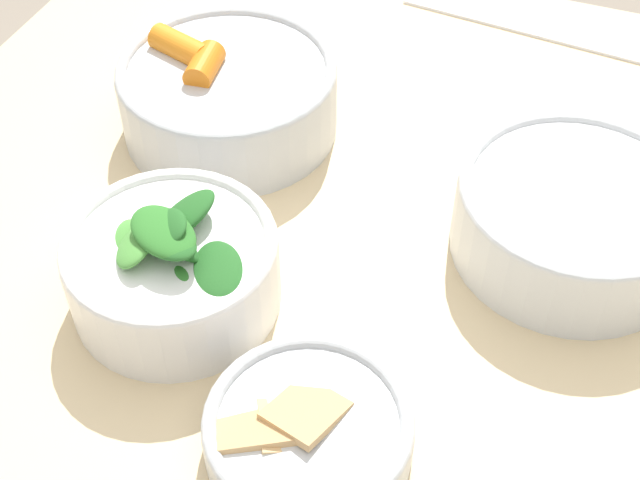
{
  "coord_description": "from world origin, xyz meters",
  "views": [
    {
      "loc": [
        0.07,
        -0.44,
        1.29
      ],
      "look_at": [
        -0.09,
        -0.01,
        0.81
      ],
      "focal_mm": 50.0,
      "sensor_mm": 36.0,
      "label": 1
    }
  ],
  "objects_px": {
    "bowl_greens": "(174,265)",
    "bowl_carrots": "(228,95)",
    "bowl_beans_hotdog": "(573,220)",
    "bowl_cookies": "(307,431)",
    "ruler": "(530,27)"
  },
  "relations": [
    {
      "from": "bowl_carrots",
      "to": "ruler",
      "type": "distance_m",
      "value": 0.34
    },
    {
      "from": "bowl_greens",
      "to": "bowl_carrots",
      "type": "bearing_deg",
      "value": 103.88
    },
    {
      "from": "ruler",
      "to": "bowl_beans_hotdog",
      "type": "bearing_deg",
      "value": -73.34
    },
    {
      "from": "bowl_beans_hotdog",
      "to": "bowl_cookies",
      "type": "bearing_deg",
      "value": -117.82
    },
    {
      "from": "bowl_greens",
      "to": "bowl_cookies",
      "type": "xyz_separation_m",
      "value": [
        0.13,
        -0.08,
        -0.02
      ]
    },
    {
      "from": "bowl_greens",
      "to": "bowl_beans_hotdog",
      "type": "distance_m",
      "value": 0.3
    },
    {
      "from": "bowl_beans_hotdog",
      "to": "bowl_cookies",
      "type": "relative_size",
      "value": 1.33
    },
    {
      "from": "bowl_cookies",
      "to": "ruler",
      "type": "relative_size",
      "value": 0.51
    },
    {
      "from": "bowl_carrots",
      "to": "bowl_cookies",
      "type": "distance_m",
      "value": 0.33
    },
    {
      "from": "bowl_greens",
      "to": "ruler",
      "type": "bearing_deg",
      "value": 69.2
    },
    {
      "from": "bowl_carrots",
      "to": "bowl_beans_hotdog",
      "type": "height_order",
      "value": "bowl_carrots"
    },
    {
      "from": "bowl_greens",
      "to": "ruler",
      "type": "height_order",
      "value": "bowl_greens"
    },
    {
      "from": "bowl_greens",
      "to": "bowl_cookies",
      "type": "relative_size",
      "value": 1.14
    },
    {
      "from": "bowl_greens",
      "to": "bowl_cookies",
      "type": "distance_m",
      "value": 0.16
    },
    {
      "from": "bowl_carrots",
      "to": "bowl_greens",
      "type": "xyz_separation_m",
      "value": [
        0.05,
        -0.2,
        0.0
      ]
    }
  ]
}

